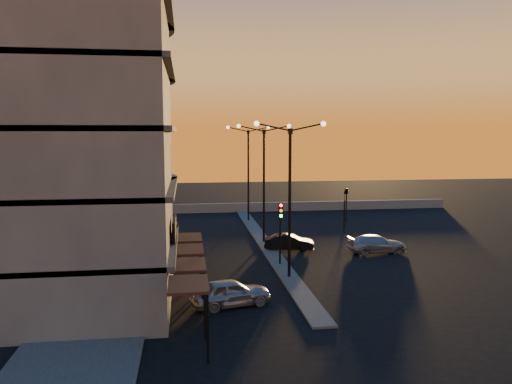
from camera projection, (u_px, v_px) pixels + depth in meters
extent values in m
plane|color=black|center=(289.00, 278.00, 30.39)|extent=(120.00, 120.00, 0.00)
cube|color=#474845|center=(121.00, 266.00, 32.87)|extent=(5.00, 40.00, 0.12)
cube|color=#474845|center=(264.00, 242.00, 40.22)|extent=(1.20, 36.00, 0.12)
cube|color=slate|center=(259.00, 207.00, 56.17)|extent=(44.00, 0.50, 1.00)
cylinder|color=#635F57|center=(48.00, 69.00, 28.95)|extent=(14.00, 14.00, 25.00)
cube|color=#635F57|center=(19.00, 56.00, 24.03)|extent=(14.00, 10.00, 25.00)
cylinder|color=black|center=(56.00, 252.00, 30.23)|extent=(14.16, 14.16, 2.40)
cube|color=black|center=(174.00, 229.00, 27.06)|extent=(0.15, 3.20, 1.20)
cylinder|color=black|center=(290.00, 205.00, 29.86)|extent=(0.18, 0.18, 9.00)
cube|color=black|center=(290.00, 131.00, 29.34)|extent=(0.25, 0.25, 0.35)
sphere|color=#FFE5B2|center=(257.00, 124.00, 29.01)|extent=(0.32, 0.32, 0.32)
sphere|color=#FFE5B2|center=(323.00, 124.00, 29.56)|extent=(0.32, 0.32, 0.32)
cylinder|color=black|center=(264.00, 187.00, 39.69)|extent=(0.18, 0.18, 9.00)
cube|color=black|center=(264.00, 132.00, 39.17)|extent=(0.25, 0.25, 0.35)
sphere|color=#FFE5B2|center=(239.00, 126.00, 38.84)|extent=(0.32, 0.32, 0.32)
sphere|color=#FFE5B2|center=(289.00, 126.00, 39.40)|extent=(0.32, 0.32, 0.32)
cylinder|color=black|center=(248.00, 177.00, 49.53)|extent=(0.18, 0.18, 9.00)
cube|color=black|center=(248.00, 132.00, 49.01)|extent=(0.25, 0.25, 0.35)
sphere|color=#FFE5B2|center=(228.00, 127.00, 48.68)|extent=(0.32, 0.32, 0.32)
sphere|color=#FFE5B2|center=(268.00, 127.00, 49.23)|extent=(0.32, 0.32, 0.32)
cylinder|color=black|center=(280.00, 242.00, 33.15)|extent=(0.12, 0.12, 3.20)
cube|color=black|center=(281.00, 210.00, 32.72)|extent=(0.28, 0.16, 1.00)
sphere|color=#FF0C05|center=(281.00, 205.00, 32.58)|extent=(0.20, 0.20, 0.20)
sphere|color=orange|center=(281.00, 211.00, 32.62)|extent=(0.20, 0.20, 0.20)
sphere|color=#0CFF26|center=(281.00, 216.00, 32.66)|extent=(0.20, 0.20, 0.20)
cylinder|color=black|center=(344.00, 215.00, 45.10)|extent=(0.12, 0.12, 2.80)
imported|color=black|center=(345.00, 196.00, 44.88)|extent=(0.13, 0.16, 0.80)
cylinder|color=black|center=(346.00, 208.00, 49.24)|extent=(0.12, 0.12, 2.80)
imported|color=black|center=(347.00, 190.00, 49.02)|extent=(0.42, 1.99, 0.80)
imported|color=#9FA0A6|center=(231.00, 293.00, 25.47)|extent=(4.39, 2.60, 1.40)
imported|color=black|center=(289.00, 242.00, 37.61)|extent=(3.90, 2.05, 1.22)
imported|color=#A0A1A7|center=(377.00, 244.00, 36.82)|extent=(4.54, 1.96, 1.30)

